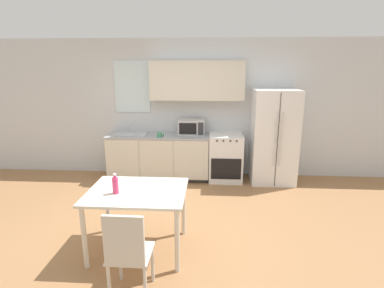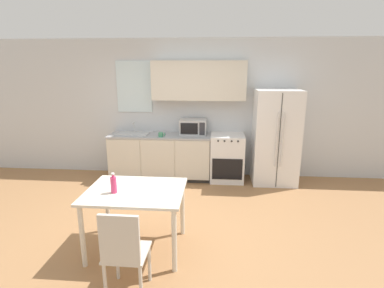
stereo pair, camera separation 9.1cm
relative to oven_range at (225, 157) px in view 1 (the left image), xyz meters
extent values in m
plane|color=#9E7047|center=(-0.94, -1.83, -0.45)|extent=(12.00, 12.00, 0.00)
cube|color=silver|center=(-0.94, 0.33, 0.90)|extent=(12.00, 0.06, 2.70)
cube|color=silver|center=(-1.86, 0.29, 1.33)|extent=(0.69, 0.04, 1.00)
cube|color=beige|center=(-0.57, 0.14, 1.46)|extent=(1.77, 0.32, 0.73)
cube|color=#333333|center=(-1.31, 0.03, -0.41)|extent=(1.96, 0.54, 0.08)
cube|color=beige|center=(-1.31, 0.00, 0.01)|extent=(1.96, 0.60, 0.78)
cube|color=beige|center=(-1.96, -0.30, 0.01)|extent=(0.63, 0.01, 0.76)
cube|color=beige|center=(-1.31, -0.30, 0.01)|extent=(0.63, 0.01, 0.76)
cube|color=beige|center=(-0.66, -0.30, 0.01)|extent=(0.63, 0.01, 0.76)
cube|color=#9EA0A5|center=(-1.31, 0.00, 0.42)|extent=(1.98, 0.62, 0.03)
cube|color=white|center=(0.00, 0.00, 0.00)|extent=(0.64, 0.60, 0.91)
cube|color=black|center=(0.00, -0.31, -0.14)|extent=(0.56, 0.01, 0.40)
cylinder|color=#262626|center=(-0.18, -0.31, 0.41)|extent=(0.03, 0.02, 0.03)
cylinder|color=#262626|center=(-0.06, -0.31, 0.41)|extent=(0.03, 0.02, 0.03)
cylinder|color=#262626|center=(0.06, -0.31, 0.41)|extent=(0.03, 0.02, 0.03)
cylinder|color=#262626|center=(0.18, -0.31, 0.41)|extent=(0.03, 0.02, 0.03)
cube|color=white|center=(0.90, -0.03, 0.43)|extent=(0.82, 0.67, 1.77)
cube|color=#3F3F3F|center=(0.90, -0.37, 0.43)|extent=(0.01, 0.01, 1.71)
cylinder|color=silver|center=(0.85, -0.40, 0.46)|extent=(0.02, 0.02, 0.97)
cylinder|color=silver|center=(0.95, -0.40, 0.46)|extent=(0.02, 0.02, 0.97)
cube|color=#B7BABC|center=(-1.86, 0.00, 0.44)|extent=(0.64, 0.38, 0.02)
cylinder|color=silver|center=(-1.86, 0.15, 0.55)|extent=(0.02, 0.02, 0.19)
cylinder|color=silver|center=(-1.86, 0.08, 0.63)|extent=(0.02, 0.14, 0.02)
cube|color=#B7BABC|center=(-0.67, 0.09, 0.58)|extent=(0.51, 0.36, 0.30)
cube|color=black|center=(-0.73, -0.09, 0.58)|extent=(0.33, 0.01, 0.21)
cube|color=#2D2D33|center=(-0.48, -0.09, 0.58)|extent=(0.10, 0.01, 0.24)
cylinder|color=#3F8C66|center=(-1.26, -0.19, 0.47)|extent=(0.09, 0.09, 0.09)
torus|color=#3F8C66|center=(-1.19, -0.19, 0.48)|extent=(0.02, 0.07, 0.07)
cube|color=beige|center=(-1.15, -2.42, 0.30)|extent=(1.14, 0.88, 0.03)
cylinder|color=beige|center=(-1.66, -2.80, -0.08)|extent=(0.06, 0.06, 0.74)
cylinder|color=beige|center=(-0.64, -2.80, -0.08)|extent=(0.06, 0.06, 0.74)
cylinder|color=beige|center=(-1.66, -2.04, -0.08)|extent=(0.06, 0.06, 0.74)
cylinder|color=beige|center=(-0.64, -2.04, -0.08)|extent=(0.06, 0.06, 0.74)
cube|color=beige|center=(-1.05, -3.14, -0.02)|extent=(0.40, 0.40, 0.02)
cube|color=beige|center=(-1.05, -3.33, 0.24)|extent=(0.37, 0.04, 0.48)
cylinder|color=beige|center=(-1.22, -2.97, -0.24)|extent=(0.03, 0.03, 0.43)
cylinder|color=beige|center=(-0.88, -2.98, -0.24)|extent=(0.03, 0.03, 0.43)
cylinder|color=beige|center=(-1.22, -3.31, -0.24)|extent=(0.03, 0.03, 0.43)
cylinder|color=beige|center=(-0.88, -3.32, -0.24)|extent=(0.03, 0.03, 0.43)
cylinder|color=#DB386B|center=(-1.37, -2.52, 0.41)|extent=(0.07, 0.07, 0.19)
cylinder|color=#DB386B|center=(-1.37, -2.52, 0.52)|extent=(0.03, 0.03, 0.03)
cylinder|color=white|center=(-1.37, -2.52, 0.55)|extent=(0.04, 0.04, 0.02)
camera|label=1|loc=(-0.31, -5.62, 1.72)|focal=28.00mm
camera|label=2|loc=(-0.22, -5.61, 1.72)|focal=28.00mm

